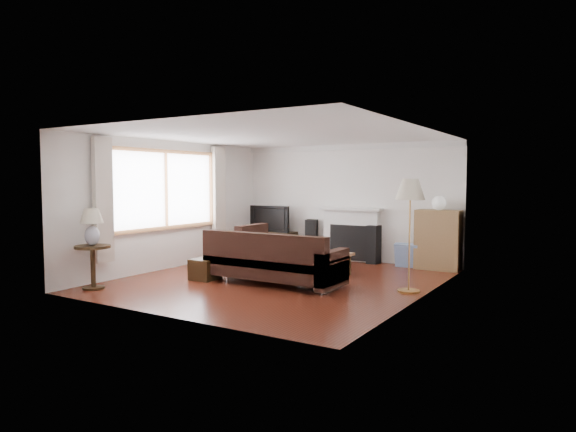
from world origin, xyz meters
The scene contains 17 objects.
room centered at (0.00, 0.00, 1.25)m, with size 5.10×5.60×2.54m.
window centered at (-2.45, -0.20, 1.55)m, with size 0.12×2.74×1.54m, color brown.
curtain_near centered at (-2.40, -1.72, 1.40)m, with size 0.10×0.35×2.10m, color beige.
curtain_far centered at (-2.40, 1.32, 1.40)m, with size 0.10×0.35×2.10m, color beige.
fireplace centered at (0.15, 2.64, 0.57)m, with size 1.40×0.26×1.15m, color white.
tv_stand centered at (-1.76, 2.47, 0.27)m, with size 1.09×0.49×0.55m, color black.
television centered at (-1.76, 2.47, 0.85)m, with size 1.04×0.14×0.60m, color black.
speaker_left centered at (-0.77, 2.55, 0.43)m, with size 0.24×0.29×0.86m, color black.
speaker_right centered at (0.71, 2.55, 0.40)m, with size 0.22×0.27×0.80m, color black.
bookshelf centered at (2.05, 2.52, 0.58)m, with size 0.84×0.40×1.16m, color olive.
globe_lamp centered at (2.05, 2.52, 1.29)m, with size 0.27×0.27×0.27m, color white.
sectional_sofa centered at (0.09, -0.29, 0.41)m, with size 2.55×1.86×0.82m, color black.
coffee_table centered at (0.35, 0.96, 0.21)m, with size 1.06×0.58×0.41m, color #9F724C.
footstool centered at (-1.14, -0.62, 0.18)m, with size 0.43×0.43×0.36m, color black.
floor_lamp centered at (2.22, 0.27, 0.88)m, with size 0.45×0.45×1.76m, color #B5813E.
side_table centered at (-2.15, -2.14, 0.35)m, with size 0.56×0.56×0.70m, color black.
table_lamp centered at (-2.15, -2.14, 0.99)m, with size 0.36×0.36×0.58m, color silver.
Camera 1 is at (4.74, -7.41, 1.74)m, focal length 32.00 mm.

